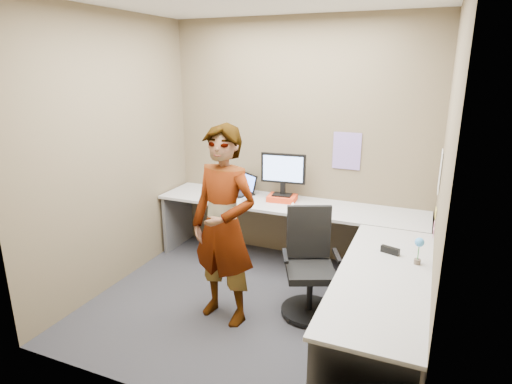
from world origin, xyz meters
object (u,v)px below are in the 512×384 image
at_px(monitor, 283,171).
at_px(office_chair, 309,272).
at_px(desk, 311,241).
at_px(person, 224,226).

xyz_separation_m(monitor, office_chair, (0.59, -0.93, -0.68)).
relative_size(desk, person, 1.71).
bearing_deg(office_chair, monitor, 98.88).
bearing_deg(monitor, desk, -57.10).
xyz_separation_m(desk, monitor, (-0.53, 0.67, 0.48)).
height_order(desk, monitor, monitor).
height_order(desk, office_chair, office_chair).
xyz_separation_m(desk, office_chair, (0.06, -0.26, -0.19)).
bearing_deg(person, office_chair, 39.89).
distance_m(monitor, office_chair, 1.29).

